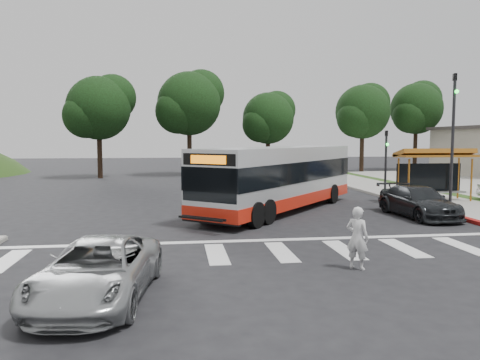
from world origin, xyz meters
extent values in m
plane|color=black|center=(0.00, 0.00, 0.00)|extent=(140.00, 140.00, 0.00)
cube|color=gray|center=(11.00, 8.00, 0.06)|extent=(4.00, 40.00, 0.12)
cube|color=#9E9991|center=(9.00, 8.00, 0.07)|extent=(0.30, 40.00, 0.15)
cube|color=silver|center=(0.00, -5.00, 0.01)|extent=(18.00, 2.60, 0.01)
cylinder|color=#A2601B|center=(9.00, 4.40, 1.27)|extent=(0.10, 0.10, 2.30)
cylinder|color=#A2601B|center=(12.60, 4.40, 1.27)|extent=(0.10, 0.10, 2.30)
cylinder|color=#A2601B|center=(9.00, 5.60, 1.27)|extent=(0.10, 0.10, 2.30)
cylinder|color=#A2601B|center=(12.60, 5.60, 1.27)|extent=(0.10, 0.10, 2.30)
cube|color=#A2601B|center=(10.80, 5.00, 2.57)|extent=(4.20, 1.60, 0.12)
cube|color=#A2601B|center=(10.80, 5.05, 2.72)|extent=(4.20, 1.32, 0.51)
cube|color=black|center=(10.80, 5.60, 1.32)|extent=(3.80, 0.06, 1.60)
cube|color=gray|center=(10.80, 5.00, 0.57)|extent=(3.60, 0.40, 0.08)
cylinder|color=black|center=(9.60, 1.50, 3.25)|extent=(0.14, 0.14, 6.50)
imported|color=black|center=(9.60, 1.50, 6.00)|extent=(0.16, 0.20, 1.00)
sphere|color=#19E533|center=(9.60, 1.32, 5.65)|extent=(0.18, 0.18, 0.18)
cylinder|color=black|center=(9.60, 8.50, 2.00)|extent=(0.14, 0.14, 4.00)
imported|color=black|center=(9.60, 8.50, 3.50)|extent=(0.16, 0.20, 1.00)
sphere|color=#19E533|center=(9.60, 8.32, 3.15)|extent=(0.18, 0.18, 0.18)
cylinder|color=black|center=(16.00, 28.00, 2.30)|extent=(0.44, 0.44, 4.40)
sphere|color=black|center=(16.00, 28.00, 6.30)|extent=(5.60, 5.60, 5.60)
sphere|color=black|center=(17.12, 28.84, 7.30)|extent=(4.20, 4.20, 4.20)
sphere|color=black|center=(15.02, 27.30, 5.60)|extent=(3.92, 3.92, 3.92)
cylinder|color=black|center=(23.00, 30.00, 2.42)|extent=(0.44, 0.44, 4.84)
sphere|color=black|center=(23.00, 30.00, 6.82)|extent=(5.60, 5.60, 5.60)
sphere|color=black|center=(24.12, 30.84, 7.92)|extent=(4.20, 4.20, 4.20)
sphere|color=black|center=(22.02, 29.30, 6.05)|extent=(3.92, 3.92, 3.92)
cylinder|color=black|center=(-2.00, 26.00, 2.42)|extent=(0.44, 0.44, 4.84)
sphere|color=black|center=(-2.00, 26.00, 6.82)|extent=(6.00, 6.00, 6.00)
sphere|color=black|center=(-0.80, 26.90, 7.92)|extent=(4.50, 4.50, 4.50)
sphere|color=black|center=(-3.05, 25.25, 6.05)|extent=(4.20, 4.20, 4.20)
cylinder|color=black|center=(6.00, 28.00, 1.98)|extent=(0.44, 0.44, 3.96)
sphere|color=black|center=(6.00, 28.00, 5.58)|extent=(5.20, 5.20, 5.20)
sphere|color=black|center=(7.04, 28.78, 6.48)|extent=(3.90, 3.90, 3.90)
sphere|color=black|center=(5.09, 27.35, 4.95)|extent=(3.64, 3.64, 3.64)
cylinder|color=black|center=(-10.00, 24.00, 2.20)|extent=(0.44, 0.44, 4.40)
sphere|color=black|center=(-10.00, 24.00, 6.20)|extent=(5.60, 5.60, 5.60)
sphere|color=black|center=(-8.88, 24.84, 7.20)|extent=(4.20, 4.20, 4.20)
sphere|color=black|center=(-10.98, 23.30, 5.50)|extent=(3.92, 3.92, 3.92)
imported|color=silver|center=(1.59, -7.10, 0.84)|extent=(0.72, 0.72, 1.69)
imported|color=black|center=(7.50, 0.58, 0.69)|extent=(2.22, 4.89, 1.39)
imported|color=#9DA0A1|center=(-4.88, -8.68, 0.65)|extent=(2.71, 4.89, 1.29)
camera|label=1|loc=(-3.14, -18.87, 3.47)|focal=35.00mm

